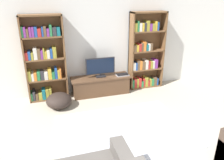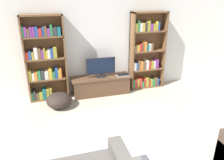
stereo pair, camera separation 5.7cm
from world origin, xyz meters
TOP-DOWN VIEW (x-y plane):
  - wall_back at (0.00, 4.23)m, footprint 8.80×0.06m
  - bookshelf_left at (-1.36, 4.05)m, footprint 0.91×0.30m
  - bookshelf_right at (1.19, 4.05)m, footprint 0.91×0.30m
  - tv_stand at (-0.05, 3.93)m, footprint 1.49×0.48m
  - television at (-0.05, 3.94)m, footprint 0.73×0.16m
  - laptop at (0.51, 3.87)m, footprint 0.32×0.21m
  - area_rug at (-0.05, 2.21)m, footprint 2.42×1.77m
  - beanbag_ottoman at (-1.14, 3.49)m, footprint 0.57×0.57m

SIDE VIEW (x-z plane):
  - area_rug at x=-0.05m, z-range 0.00..0.02m
  - beanbag_ottoman at x=-1.14m, z-range 0.00..0.34m
  - tv_stand at x=-0.05m, z-range 0.00..0.46m
  - laptop at x=0.51m, z-range 0.46..0.49m
  - television at x=-0.05m, z-range 0.47..0.97m
  - bookshelf_right at x=1.19m, z-range -0.08..1.93m
  - bookshelf_left at x=-1.36m, z-range -0.01..1.99m
  - wall_back at x=0.00m, z-range 0.00..2.60m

